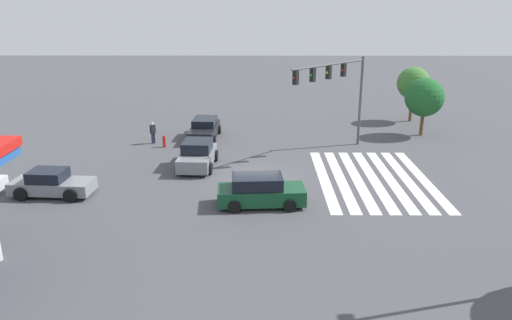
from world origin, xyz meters
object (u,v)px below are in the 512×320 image
object	(u,v)px
car_2	(260,191)
pedestrian	(153,132)
tree_corner_b	(425,97)
car_4	(204,129)
tree_corner_c	(413,83)
car_3	(52,184)
fire_hydrant	(164,141)
car_0	(197,155)
traffic_signal_mast	(337,82)

from	to	relation	value
car_2	pedestrian	size ratio (longest dim) A/B	2.89
car_2	tree_corner_b	distance (m)	18.48
car_4	tree_corner_c	world-z (taller)	tree_corner_c
car_3	fire_hydrant	world-z (taller)	car_3
car_0	tree_corner_c	distance (m)	20.81
car_3	tree_corner_c	size ratio (longest dim) A/B	0.94
traffic_signal_mast	car_0	distance (m)	10.19
fire_hydrant	car_0	bearing A→B (deg)	-146.61
car_0	fire_hydrant	bearing A→B (deg)	-143.56
car_0	tree_corner_b	world-z (taller)	tree_corner_b
car_0	car_3	size ratio (longest dim) A/B	0.99
fire_hydrant	tree_corner_b	bearing A→B (deg)	-80.09
car_0	pedestrian	distance (m)	6.46
car_3	car_0	bearing A→B (deg)	37.28
car_0	car_2	size ratio (longest dim) A/B	0.96
car_0	fire_hydrant	distance (m)	5.18
tree_corner_b	fire_hydrant	size ratio (longest dim) A/B	5.09
traffic_signal_mast	car_4	world-z (taller)	traffic_signal_mast
car_3	fire_hydrant	xyz separation A→B (m)	(9.05, -4.28, -0.21)
traffic_signal_mast	car_3	world-z (taller)	traffic_signal_mast
car_2	car_3	distance (m)	11.04
car_2	car_4	distance (m)	13.35
tree_corner_b	fire_hydrant	distance (m)	19.42
traffic_signal_mast	tree_corner_c	bearing A→B (deg)	-175.40
car_2	pedestrian	bearing A→B (deg)	120.67
car_0	tree_corner_c	xyz separation A→B (m)	(12.26, -16.63, 2.47)
car_4	tree_corner_b	xyz separation A→B (m)	(0.93, -16.40, 2.23)
car_2	tree_corner_c	size ratio (longest dim) A/B	0.97
tree_corner_c	pedestrian	bearing A→B (deg)	109.01
traffic_signal_mast	car_3	bearing A→B (deg)	-18.82
car_0	tree_corner_b	xyz separation A→B (m)	(7.63, -16.13, 2.16)
car_3	car_4	size ratio (longest dim) A/B	0.91
tree_corner_c	car_3	bearing A→B (deg)	125.59
car_4	pedestrian	bearing A→B (deg)	-64.25
car_4	car_0	bearing A→B (deg)	5.32
traffic_signal_mast	car_2	distance (m)	11.14
car_2	fire_hydrant	bearing A→B (deg)	119.39
car_4	traffic_signal_mast	bearing A→B (deg)	71.48
car_0	tree_corner_c	bearing A→B (deg)	129.46
traffic_signal_mast	tree_corner_b	xyz separation A→B (m)	(4.52, -7.29, -1.83)
pedestrian	tree_corner_b	world-z (taller)	tree_corner_b
car_2	tree_corner_c	world-z (taller)	tree_corner_c
fire_hydrant	car_2	bearing A→B (deg)	-147.05
pedestrian	tree_corner_c	size ratio (longest dim) A/B	0.34
traffic_signal_mast	car_0	size ratio (longest dim) A/B	1.45
tree_corner_c	fire_hydrant	size ratio (longest dim) A/B	5.33
traffic_signal_mast	tree_corner_c	size ratio (longest dim) A/B	1.35
traffic_signal_mast	pedestrian	world-z (taller)	traffic_signal_mast
tree_corner_b	car_3	bearing A→B (deg)	118.01
car_0	car_3	distance (m)	8.55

